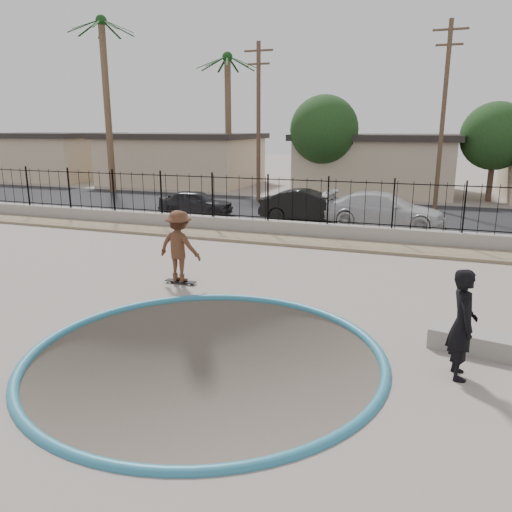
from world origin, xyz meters
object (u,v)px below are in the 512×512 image
at_px(skater, 179,249).
at_px(videographer, 463,324).
at_px(concrete_ledge, 472,341).
at_px(car_a, 196,203).
at_px(skateboard, 181,281).
at_px(car_b, 308,206).
at_px(car_c, 384,210).

xyz_separation_m(skater, videographer, (7.28, -3.22, -0.01)).
distance_m(concrete_ledge, car_a, 17.40).
height_order(videographer, car_a, videographer).
bearing_deg(car_a, skateboard, -161.68).
xyz_separation_m(car_a, car_b, (5.76, 0.15, 0.10)).
distance_m(car_a, car_c, 9.24).
distance_m(skater, skateboard, 0.94).
bearing_deg(skater, concrete_ledge, 171.52).
bearing_deg(car_b, skateboard, 170.94).
distance_m(skateboard, car_a, 11.41).
distance_m(skater, car_b, 10.61).
bearing_deg(car_a, skater, -161.68).
relative_size(car_a, car_c, 0.71).
relative_size(videographer, concrete_ledge, 1.25).
bearing_deg(skateboard, concrete_ledge, -13.71).
xyz_separation_m(car_b, car_c, (3.48, -0.15, 0.02)).
bearing_deg(concrete_ledge, car_b, 117.42).
height_order(skater, car_c, skater).
relative_size(skater, concrete_ledge, 1.26).
bearing_deg(car_c, car_a, 93.30).
bearing_deg(car_c, skater, 159.53).
distance_m(skater, videographer, 7.96).
height_order(skateboard, videographer, videographer).
relative_size(skateboard, car_b, 0.21).
distance_m(car_b, car_c, 3.48).
height_order(concrete_ledge, car_c, car_c).
distance_m(skater, car_c, 11.37).
height_order(car_a, car_c, car_c).
distance_m(videographer, car_a, 18.11).
height_order(concrete_ledge, car_a, car_a).
distance_m(concrete_ledge, car_c, 12.72).
bearing_deg(videographer, car_a, 32.69).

